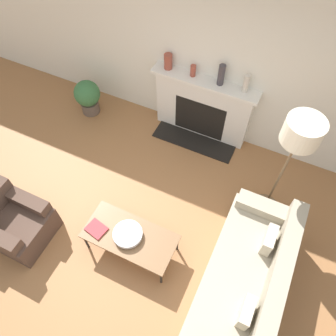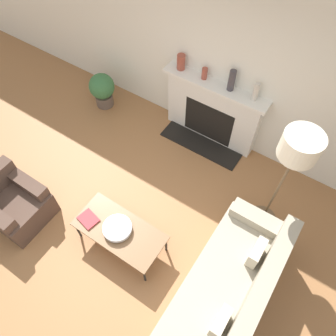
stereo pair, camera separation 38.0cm
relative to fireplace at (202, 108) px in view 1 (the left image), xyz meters
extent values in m
plane|color=#99663D|center=(0.01, -2.35, -0.55)|extent=(18.00, 18.00, 0.00)
cube|color=silver|center=(0.01, 0.14, 0.90)|extent=(18.00, 0.06, 2.90)
cube|color=silver|center=(0.00, 0.01, -0.01)|extent=(1.57, 0.20, 1.09)
cube|color=black|center=(0.00, -0.07, -0.16)|extent=(0.86, 0.04, 0.71)
cube|color=black|center=(0.00, -0.27, -0.54)|extent=(1.41, 0.40, 0.02)
cube|color=silver|center=(0.00, -0.02, 0.56)|extent=(1.69, 0.28, 0.05)
cube|color=#9E937F|center=(1.46, -2.22, -0.33)|extent=(0.88, 2.03, 0.45)
cube|color=#9E937F|center=(1.80, -2.22, 0.08)|extent=(0.20, 2.03, 0.36)
cube|color=#9E937F|center=(1.46, -1.32, -0.03)|extent=(0.81, 0.22, 0.15)
cube|color=#C0B49C|center=(1.59, -1.77, 0.04)|extent=(0.12, 0.32, 0.28)
cube|color=#C0B49C|center=(1.59, -2.68, 0.04)|extent=(0.12, 0.32, 0.28)
cube|color=#4C382D|center=(-1.53, -2.86, -0.34)|extent=(0.81, 0.75, 0.43)
cube|color=#4C382D|center=(-1.53, -2.58, -0.04)|extent=(0.73, 0.18, 0.17)
cube|color=brown|center=(-0.03, -2.39, -0.15)|extent=(1.21, 0.58, 0.03)
cylinder|color=black|center=(-0.59, -2.64, -0.36)|extent=(0.03, 0.03, 0.39)
cylinder|color=black|center=(0.54, -2.64, -0.36)|extent=(0.03, 0.03, 0.39)
cylinder|color=black|center=(-0.59, -2.14, -0.36)|extent=(0.03, 0.03, 0.39)
cylinder|color=black|center=(0.54, -2.14, -0.36)|extent=(0.03, 0.03, 0.39)
cylinder|color=silver|center=(-0.05, -2.40, -0.12)|extent=(0.13, 0.13, 0.02)
cylinder|color=silver|center=(-0.05, -2.40, -0.08)|extent=(0.38, 0.38, 0.06)
cube|color=#9E2D33|center=(-0.47, -2.50, -0.12)|extent=(0.29, 0.25, 0.02)
cylinder|color=brown|center=(1.45, -0.97, -0.54)|extent=(0.39, 0.39, 0.03)
cylinder|color=brown|center=(1.45, -0.97, 0.26)|extent=(0.03, 0.03, 1.57)
cylinder|color=silver|center=(1.45, -0.97, 1.16)|extent=(0.44, 0.44, 0.30)
cylinder|color=brown|center=(-0.62, 0.01, 0.70)|extent=(0.13, 0.13, 0.24)
cylinder|color=brown|center=(-0.21, 0.01, 0.67)|extent=(0.08, 0.08, 0.18)
cylinder|color=#3D383D|center=(0.22, 0.01, 0.75)|extent=(0.10, 0.10, 0.33)
cylinder|color=beige|center=(0.59, 0.01, 0.72)|extent=(0.08, 0.08, 0.28)
cylinder|color=brown|center=(-1.99, -0.40, -0.44)|extent=(0.32, 0.32, 0.23)
sphere|color=#386B3D|center=(-1.99, -0.40, -0.12)|extent=(0.46, 0.46, 0.46)
camera|label=1|loc=(1.13, -3.69, 3.84)|focal=35.00mm
camera|label=2|loc=(1.46, -3.51, 3.84)|focal=35.00mm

